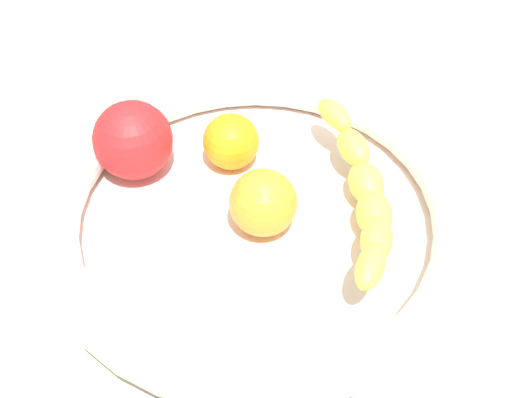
{
  "coord_description": "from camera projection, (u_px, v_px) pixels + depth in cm",
  "views": [
    {
      "loc": [
        20.98,
        -31.92,
        48.87
      ],
      "look_at": [
        0.0,
        0.0,
        7.57
      ],
      "focal_mm": 45.82,
      "sensor_mm": 36.0,
      "label": 1
    }
  ],
  "objects": [
    {
      "name": "banana_draped_left",
      "position": [
        364.0,
        192.0,
        0.57
      ],
      "size": [
        14.96,
        18.7,
        4.81
      ],
      "color": "yellow",
      "rests_on": "fruit_bowl"
    },
    {
      "name": "orange_front",
      "position": [
        231.0,
        141.0,
        0.62
      ],
      "size": [
        5.4,
        5.4,
        5.4
      ],
      "primitive_type": "sphere",
      "color": "orange",
      "rests_on": "fruit_bowl"
    },
    {
      "name": "kitchen_counter",
      "position": [
        256.0,
        243.0,
        0.61
      ],
      "size": [
        120.0,
        120.0,
        3.0
      ],
      "primitive_type": "cube",
      "color": "#AEAE93",
      "rests_on": "ground"
    },
    {
      "name": "tomato_red",
      "position": [
        133.0,
        140.0,
        0.6
      ],
      "size": [
        7.44,
        7.44,
        7.44
      ],
      "primitive_type": "sphere",
      "color": "red",
      "rests_on": "fruit_bowl"
    },
    {
      "name": "orange_mid_left",
      "position": [
        264.0,
        202.0,
        0.56
      ],
      "size": [
        5.96,
        5.96,
        5.96
      ],
      "primitive_type": "sphere",
      "color": "orange",
      "rests_on": "fruit_bowl"
    },
    {
      "name": "fruit_bowl",
      "position": [
        256.0,
        215.0,
        0.58
      ],
      "size": [
        37.32,
        37.32,
        4.9
      ],
      "color": "silver",
      "rests_on": "kitchen_counter"
    }
  ]
}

